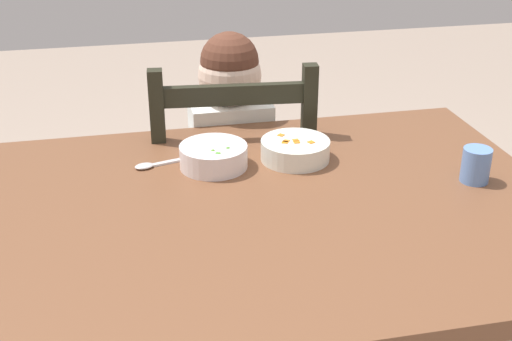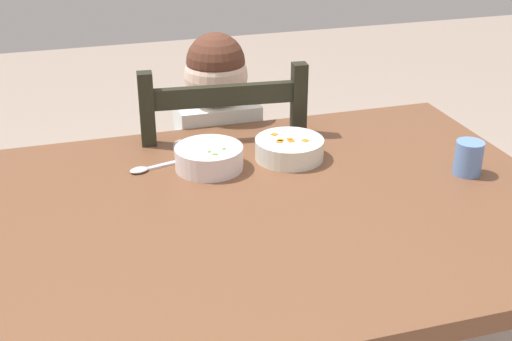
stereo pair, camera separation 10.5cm
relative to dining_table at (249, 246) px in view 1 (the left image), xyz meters
name	(u,v)px [view 1 (the left image)]	position (x,y,z in m)	size (l,w,h in m)	color
dining_table	(249,246)	(0.00, 0.00, 0.00)	(1.32, 0.91, 0.71)	brown
dining_chair	(232,207)	(0.05, 0.50, -0.18)	(0.46, 0.46, 0.89)	black
child_figure	(233,149)	(0.06, 0.50, 0.01)	(0.32, 0.31, 0.94)	white
bowl_of_peas	(214,156)	(-0.04, 0.20, 0.12)	(0.16, 0.16, 0.06)	white
bowl_of_carrots	(295,149)	(0.15, 0.20, 0.12)	(0.16, 0.16, 0.05)	white
spoon	(153,165)	(-0.18, 0.24, 0.10)	(0.14, 0.06, 0.01)	silver
drinking_cup	(476,165)	(0.51, 0.01, 0.13)	(0.06, 0.06, 0.08)	#638FD5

